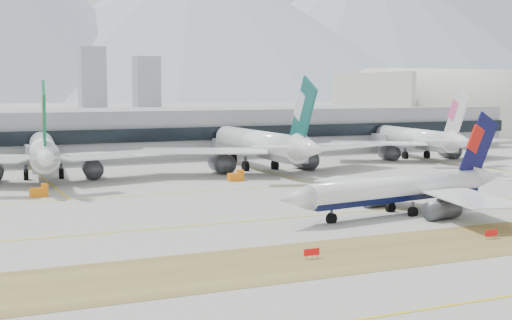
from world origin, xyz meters
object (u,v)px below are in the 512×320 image
taxiing_airliner (406,189)px  widebody_cathay (262,146)px  hangar (457,138)px  widebody_china_air (418,140)px  terminal (114,133)px  widebody_eva (43,153)px

taxiing_airliner → widebody_cathay: (4.49, 69.22, 2.38)m
taxiing_airliner → hangar: size_ratio=0.57×
widebody_china_air → hangar: (70.66, 66.17, -5.70)m
hangar → terminal: bearing=-172.6°
terminal → hangar: bearing=7.4°
widebody_china_air → terminal: (-83.90, 46.01, 1.67)m
taxiing_airliner → widebody_china_air: widebody_china_air is taller
terminal → widebody_eva: bearing=-119.4°
widebody_china_air → terminal: size_ratio=0.22×
widebody_eva → widebody_cathay: bearing=-87.6°
widebody_eva → widebody_cathay: 55.51m
widebody_eva → terminal: (28.70, 51.00, 1.20)m
taxiing_airliner → widebody_eva: size_ratio=0.79×
terminal → widebody_cathay: bearing=-64.2°
widebody_china_air → terminal: 95.71m
hangar → taxiing_airliner: bearing=-132.5°
widebody_cathay → terminal: 61.23m
widebody_eva → widebody_china_air: (112.61, 4.99, -0.47)m
terminal → hangar: size_ratio=3.08×
hangar → widebody_eva: bearing=-158.8°
widebody_eva → terminal: size_ratio=0.24×
widebody_eva → widebody_cathay: widebody_cathay is taller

